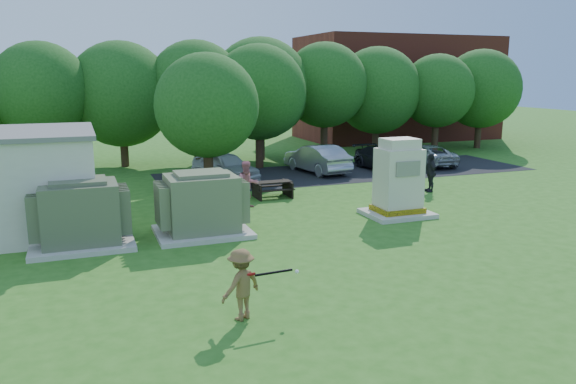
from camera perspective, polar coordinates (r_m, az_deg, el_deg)
name	(u,v)px	position (r m, az deg, el deg)	size (l,w,h in m)	color
ground	(340,267)	(15.41, 5.28, -7.63)	(120.00, 120.00, 0.00)	#2D6619
brick_building	(396,88)	(46.90, 10.95, 10.32)	(15.00, 8.00, 8.00)	maroon
parking_strip	(348,172)	(30.17, 6.12, 2.05)	(20.00, 6.00, 0.01)	#232326
transformer_left	(81,215)	(18.03, -20.33, -2.22)	(3.00, 2.40, 2.07)	beige
transformer_right	(202,205)	(18.39, -8.75, -1.34)	(3.00, 2.40, 2.07)	beige
generator_cabinet	(398,182)	(20.91, 11.14, 0.97)	(2.35, 1.92, 2.86)	beige
picnic_table	(272,187)	(23.75, -1.59, 0.47)	(1.61, 1.21, 0.69)	black
batter	(241,284)	(12.06, -4.78, -9.34)	(1.01, 0.58, 1.56)	brown
person_at_picnic	(248,185)	(21.88, -4.13, 0.76)	(0.89, 0.70, 1.84)	#C56876
person_walking_right	(430,173)	(25.61, 14.27, 1.93)	(1.01, 0.42, 1.72)	black
car_white	(225,166)	(27.64, -6.39, 2.60)	(1.66, 4.12, 1.40)	silver
car_silver_a	(317,158)	(29.82, 2.96, 3.42)	(1.57, 4.50, 1.48)	#A2A1A6
car_dark	(384,159)	(30.93, 9.69, 3.36)	(1.75, 4.30, 1.25)	black
car_silver_b	(425,155)	(33.02, 13.79, 3.67)	(1.97, 4.28, 1.19)	#A4A4A8
batting_equipment	(273,273)	(12.05, -1.53, -8.20)	(1.24, 0.25, 0.19)	black
tree_row	(227,91)	(32.59, -6.19, 10.12)	(41.30, 13.30, 7.30)	#47301E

